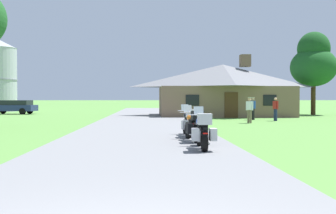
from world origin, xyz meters
The scene contains 11 objects.
ground_plane centered at (0.00, 20.00, 0.00)m, with size 500.00×500.00×0.00m, color #56893D.
asphalt_driveway centered at (0.00, 18.00, 0.03)m, with size 6.40×80.00×0.06m, color slate.
motorcycle_blue_nearest_to_camera centered at (1.95, 8.32, 0.61)m, with size 0.73×2.08×1.30m.
motorcycle_orange_second_in_row centered at (1.95, 10.63, 0.61)m, with size 0.88×2.08×1.30m.
motorcycle_black_farthest_in_row centered at (1.97, 12.56, 0.61)m, with size 0.81×2.08×1.30m.
stone_lodge centered at (7.05, 32.09, 2.41)m, with size 12.06×7.90×5.57m.
bystander_blue_shirt_near_lodge centered at (8.07, 25.46, 0.95)m, with size 0.33×0.52×1.69m.
bystander_red_shirt_beside_signpost centered at (9.31, 24.03, 0.93)m, with size 0.33×0.52×1.67m.
bystander_white_shirt_by_tree centered at (6.82, 21.62, 0.95)m, with size 0.40×0.44×1.69m.
tree_right_of_lodge centered at (16.19, 33.84, 5.11)m, with size 4.39×4.39×8.00m.
parked_navy_suv_far_left centered at (-13.37, 36.97, 0.78)m, with size 4.80×2.41×1.40m.
Camera 1 is at (0.31, -3.69, 1.64)m, focal length 42.39 mm.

